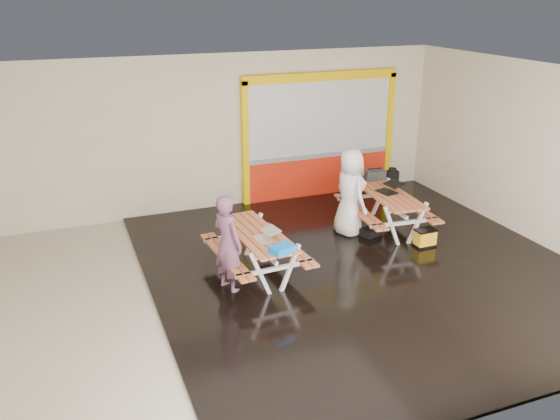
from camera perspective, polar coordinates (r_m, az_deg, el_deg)
name	(u,v)px	position (r m, az deg, el deg)	size (l,w,h in m)	color
room	(300,186)	(9.54, 1.97, 2.41)	(10.02, 8.02, 3.52)	beige
deck	(362,267)	(10.72, 8.04, -5.61)	(7.50, 7.98, 0.05)	black
kiosk	(320,138)	(13.94, 3.92, 7.03)	(3.88, 0.16, 3.00)	red
picnic_table_left	(256,243)	(10.14, -2.33, -3.24)	(1.53, 2.15, 0.83)	#BF6439
picnic_table_right	(386,201)	(12.21, 10.40, 0.83)	(1.62, 2.26, 0.86)	#BF6439
person_left	(228,244)	(9.57, -5.15, -3.30)	(0.62, 0.41, 1.69)	#704561
person_right	(350,193)	(11.84, 6.92, 1.66)	(0.89, 0.58, 1.83)	white
laptop_left	(266,236)	(9.79, -1.43, -2.56)	(0.44, 0.41, 0.17)	silver
laptop_right	(389,189)	(12.16, 10.68, 2.05)	(0.53, 0.48, 0.20)	black
blue_pouch	(282,249)	(9.30, 0.23, -3.84)	(0.38, 0.27, 0.11)	blue
toolbox	(375,175)	(12.89, 9.29, 3.42)	(0.47, 0.26, 0.26)	black
backpack	(392,178)	(13.31, 10.93, 3.09)	(0.30, 0.23, 0.46)	black
dark_case	(371,232)	(12.02, 8.90, -2.11)	(0.40, 0.30, 0.15)	black
fluke_bag	(425,238)	(11.69, 14.05, -2.69)	(0.41, 0.27, 0.35)	black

